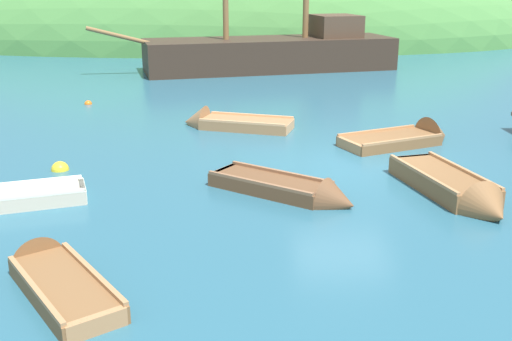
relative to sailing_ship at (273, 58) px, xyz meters
name	(u,v)px	position (x,y,z in m)	size (l,w,h in m)	color
ground_plane	(345,167)	(0.80, -16.77, -0.60)	(120.00, 120.00, 0.00)	#285B70
shore_hill	(225,41)	(-2.66, 15.20, -0.60)	(47.17, 20.99, 13.73)	#477F3D
sailing_ship	(273,58)	(0.00, 0.00, 0.00)	(15.32, 6.29, 11.32)	#38281E
rowboat_far	(54,280)	(-4.77, -22.66, -0.51)	(2.51, 3.06, 0.90)	brown
rowboat_outer_right	(455,191)	(2.77, -19.05, -0.45)	(1.90, 3.74, 1.06)	brown
rowboat_outer_left	(291,192)	(-0.75, -18.84, -0.50)	(3.32, 2.79, 0.94)	brown
rowboat_portside	(408,140)	(3.00, -14.54, -0.51)	(3.62, 2.49, 1.21)	brown
rowboat_center	(228,125)	(-2.19, -12.49, -0.50)	(3.67, 2.19, 1.12)	#9E7047
buoy_orange	(88,104)	(-7.48, -8.60, -0.60)	(0.28, 0.28, 0.28)	orange
buoy_yellow	(60,170)	(-6.29, -16.78, -0.60)	(0.44, 0.44, 0.44)	yellow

